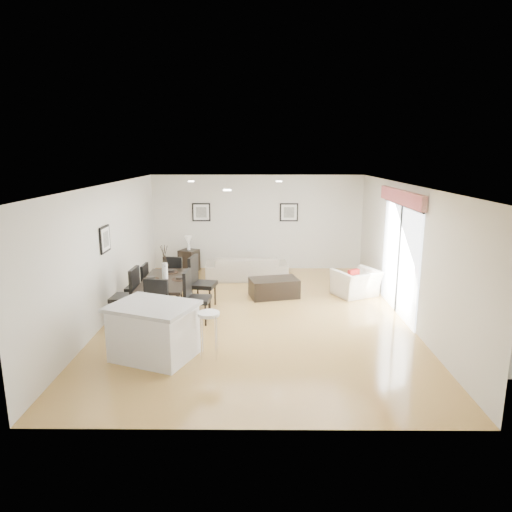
{
  "coord_description": "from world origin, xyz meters",
  "views": [
    {
      "loc": [
        0.06,
        -8.96,
        3.3
      ],
      "look_at": [
        -0.01,
        0.4,
        1.18
      ],
      "focal_mm": 32.0,
      "sensor_mm": 36.0,
      "label": 1
    }
  ],
  "objects_px": {
    "dining_chair_foot": "(175,274)",
    "dining_table": "(165,283)",
    "dining_chair_enear": "(193,294)",
    "kitchen_island": "(154,331)",
    "dining_chair_wfar": "(140,283)",
    "side_table": "(189,260)",
    "dining_chair_wnear": "(129,292)",
    "armchair": "(356,283)",
    "dining_chair_efar": "(199,279)",
    "coffee_table": "(274,288)",
    "dining_chair_head": "(154,305)",
    "bar_stool": "(209,319)",
    "sofa": "(247,268)"
  },
  "relations": [
    {
      "from": "dining_chair_foot",
      "to": "dining_table",
      "type": "bearing_deg",
      "value": 101.32
    },
    {
      "from": "dining_chair_enear",
      "to": "kitchen_island",
      "type": "height_order",
      "value": "dining_chair_enear"
    },
    {
      "from": "dining_chair_wfar",
      "to": "dining_chair_foot",
      "type": "height_order",
      "value": "dining_chair_foot"
    },
    {
      "from": "side_table",
      "to": "dining_chair_wnear",
      "type": "bearing_deg",
      "value": -97.96
    },
    {
      "from": "armchair",
      "to": "dining_chair_foot",
      "type": "distance_m",
      "value": 4.25
    },
    {
      "from": "dining_chair_wfar",
      "to": "dining_chair_efar",
      "type": "distance_m",
      "value": 1.28
    },
    {
      "from": "armchair",
      "to": "kitchen_island",
      "type": "height_order",
      "value": "kitchen_island"
    },
    {
      "from": "dining_chair_wnear",
      "to": "dining_chair_foot",
      "type": "xyz_separation_m",
      "value": [
        0.61,
        1.58,
        -0.07
      ]
    },
    {
      "from": "dining_chair_wnear",
      "to": "coffee_table",
      "type": "xyz_separation_m",
      "value": [
        2.91,
        1.66,
        -0.4
      ]
    },
    {
      "from": "dining_chair_head",
      "to": "coffee_table",
      "type": "bearing_deg",
      "value": 55.97
    },
    {
      "from": "coffee_table",
      "to": "kitchen_island",
      "type": "relative_size",
      "value": 0.69
    },
    {
      "from": "armchair",
      "to": "dining_chair_wnear",
      "type": "height_order",
      "value": "dining_chair_wnear"
    },
    {
      "from": "coffee_table",
      "to": "bar_stool",
      "type": "distance_m",
      "value": 3.5
    },
    {
      "from": "bar_stool",
      "to": "dining_table",
      "type": "bearing_deg",
      "value": 118.5
    },
    {
      "from": "side_table",
      "to": "kitchen_island",
      "type": "height_order",
      "value": "kitchen_island"
    },
    {
      "from": "dining_chair_head",
      "to": "dining_chair_foot",
      "type": "height_order",
      "value": "dining_chair_head"
    },
    {
      "from": "dining_chair_enear",
      "to": "bar_stool",
      "type": "relative_size",
      "value": 1.34
    },
    {
      "from": "sofa",
      "to": "coffee_table",
      "type": "xyz_separation_m",
      "value": [
        0.68,
        -1.54,
        -0.1
      ]
    },
    {
      "from": "dining_chair_efar",
      "to": "kitchen_island",
      "type": "relative_size",
      "value": 0.72
    },
    {
      "from": "dining_chair_enear",
      "to": "dining_chair_efar",
      "type": "distance_m",
      "value": 0.92
    },
    {
      "from": "dining_table",
      "to": "kitchen_island",
      "type": "xyz_separation_m",
      "value": [
        0.21,
        -2.06,
        -0.22
      ]
    },
    {
      "from": "sofa",
      "to": "side_table",
      "type": "relative_size",
      "value": 3.5
    },
    {
      "from": "sofa",
      "to": "armchair",
      "type": "bearing_deg",
      "value": 147.47
    },
    {
      "from": "coffee_table",
      "to": "bar_stool",
      "type": "relative_size",
      "value": 1.39
    },
    {
      "from": "dining_table",
      "to": "kitchen_island",
      "type": "relative_size",
      "value": 1.15
    },
    {
      "from": "sofa",
      "to": "bar_stool",
      "type": "bearing_deg",
      "value": 80.54
    },
    {
      "from": "side_table",
      "to": "armchair",
      "type": "bearing_deg",
      "value": -27.94
    },
    {
      "from": "kitchen_island",
      "to": "bar_stool",
      "type": "relative_size",
      "value": 2.02
    },
    {
      "from": "dining_chair_wfar",
      "to": "side_table",
      "type": "bearing_deg",
      "value": 171.99
    },
    {
      "from": "dining_chair_wfar",
      "to": "dining_chair_foot",
      "type": "bearing_deg",
      "value": 139.57
    },
    {
      "from": "dining_table",
      "to": "dining_chair_wfar",
      "type": "distance_m",
      "value": 0.8
    },
    {
      "from": "kitchen_island",
      "to": "sofa",
      "type": "bearing_deg",
      "value": 95.35
    },
    {
      "from": "coffee_table",
      "to": "bar_stool",
      "type": "height_order",
      "value": "bar_stool"
    },
    {
      "from": "kitchen_island",
      "to": "dining_chair_wfar",
      "type": "bearing_deg",
      "value": 130.23
    },
    {
      "from": "dining_chair_wfar",
      "to": "sofa",
      "type": "bearing_deg",
      "value": 138.13
    },
    {
      "from": "dining_chair_efar",
      "to": "coffee_table",
      "type": "relative_size",
      "value": 1.04
    },
    {
      "from": "sofa",
      "to": "dining_chair_head",
      "type": "relative_size",
      "value": 2.07
    },
    {
      "from": "dining_chair_enear",
      "to": "dining_chair_head",
      "type": "relative_size",
      "value": 1.01
    },
    {
      "from": "armchair",
      "to": "dining_chair_foot",
      "type": "relative_size",
      "value": 0.96
    },
    {
      "from": "armchair",
      "to": "dining_chair_enear",
      "type": "height_order",
      "value": "dining_chair_enear"
    },
    {
      "from": "dining_table",
      "to": "dining_chair_enear",
      "type": "xyz_separation_m",
      "value": [
        0.63,
        -0.45,
        -0.09
      ]
    },
    {
      "from": "side_table",
      "to": "kitchen_island",
      "type": "distance_m",
      "value": 5.65
    },
    {
      "from": "bar_stool",
      "to": "dining_chair_wnear",
      "type": "bearing_deg",
      "value": 137.48
    },
    {
      "from": "armchair",
      "to": "bar_stool",
      "type": "bearing_deg",
      "value": 20.95
    },
    {
      "from": "dining_table",
      "to": "armchair",
      "type": "bearing_deg",
      "value": 16.49
    },
    {
      "from": "dining_table",
      "to": "side_table",
      "type": "height_order",
      "value": "dining_table"
    },
    {
      "from": "armchair",
      "to": "dining_chair_efar",
      "type": "height_order",
      "value": "dining_chair_efar"
    },
    {
      "from": "dining_table",
      "to": "sofa",
      "type": "bearing_deg",
      "value": 59.09
    },
    {
      "from": "dining_chair_wnear",
      "to": "dining_chair_efar",
      "type": "distance_m",
      "value": 1.57
    },
    {
      "from": "coffee_table",
      "to": "bar_stool",
      "type": "xyz_separation_m",
      "value": [
        -1.16,
        -3.27,
        0.46
      ]
    }
  ]
}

